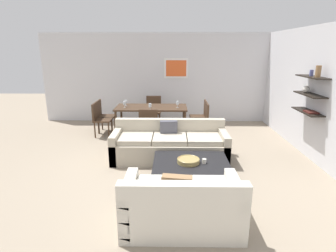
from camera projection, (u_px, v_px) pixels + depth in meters
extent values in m
plane|color=gray|center=(166.00, 165.00, 5.51)|extent=(18.00, 18.00, 0.00)
cube|color=silver|center=(178.00, 78.00, 8.54)|extent=(8.40, 0.06, 2.70)
cube|color=white|center=(176.00, 68.00, 8.41)|extent=(0.72, 0.02, 0.60)
cube|color=#E55926|center=(176.00, 68.00, 8.40)|extent=(0.61, 0.01, 0.48)
cube|color=silver|center=(314.00, 93.00, 5.68)|extent=(0.06, 8.20, 2.70)
cube|color=black|center=(312.00, 77.00, 5.42)|extent=(0.28, 0.90, 0.02)
cube|color=black|center=(310.00, 95.00, 5.52)|extent=(0.28, 0.90, 0.02)
cube|color=black|center=(307.00, 112.00, 5.61)|extent=(0.28, 0.90, 0.02)
cylinder|color=olive|center=(318.00, 71.00, 5.20)|extent=(0.10, 0.10, 0.22)
sphere|color=silver|center=(306.00, 89.00, 5.67)|extent=(0.14, 0.14, 0.14)
cylinder|color=#4C518C|center=(311.00, 73.00, 5.45)|extent=(0.07, 0.07, 0.12)
cube|color=#4C1E19|center=(311.00, 112.00, 5.46)|extent=(0.20, 0.28, 0.03)
cube|color=#B2A893|center=(170.00, 150.00, 5.74)|extent=(2.35, 0.90, 0.42)
cube|color=#B2A893|center=(170.00, 127.00, 5.99)|extent=(2.35, 0.16, 0.36)
cube|color=#B2A893|center=(117.00, 145.00, 5.73)|extent=(0.14, 0.90, 0.60)
cube|color=#B2A893|center=(223.00, 146.00, 5.70)|extent=(0.14, 0.90, 0.60)
cube|color=#B2A893|center=(136.00, 138.00, 5.64)|extent=(0.67, 0.70, 0.10)
cube|color=#B2A893|center=(170.00, 138.00, 5.63)|extent=(0.67, 0.70, 0.10)
cube|color=#B2A893|center=(204.00, 139.00, 5.62)|extent=(0.67, 0.70, 0.10)
cube|color=#4C4C56|center=(169.00, 129.00, 5.82)|extent=(0.37, 0.15, 0.36)
cube|color=silver|center=(182.00, 210.00, 3.60)|extent=(1.51, 0.90, 0.42)
cube|color=silver|center=(183.00, 198.00, 3.14)|extent=(1.51, 0.16, 0.36)
cube|color=silver|center=(235.00, 204.00, 3.57)|extent=(0.14, 0.90, 0.60)
cube|color=silver|center=(129.00, 203.00, 3.59)|extent=(0.14, 0.90, 0.60)
cube|color=silver|center=(206.00, 190.00, 3.56)|extent=(0.59, 0.70, 0.10)
cube|color=silver|center=(158.00, 190.00, 3.57)|extent=(0.59, 0.70, 0.10)
cube|color=#99724C|center=(177.00, 190.00, 3.31)|extent=(0.37, 0.17, 0.36)
cube|color=black|center=(191.00, 173.00, 4.71)|extent=(1.28, 1.09, 0.38)
cylinder|color=#99844C|center=(188.00, 161.00, 4.65)|extent=(0.38, 0.38, 0.07)
torus|color=#99844C|center=(188.00, 159.00, 4.64)|extent=(0.38, 0.38, 0.02)
cylinder|color=silver|center=(204.00, 161.00, 4.63)|extent=(0.07, 0.07, 0.08)
sphere|color=red|center=(179.00, 159.00, 4.74)|extent=(0.07, 0.07, 0.07)
cube|color=#422D1E|center=(151.00, 107.00, 7.34)|extent=(1.88, 0.89, 0.04)
cylinder|color=#422D1E|center=(116.00, 125.00, 7.08)|extent=(0.06, 0.06, 0.71)
cylinder|color=#422D1E|center=(185.00, 125.00, 7.05)|extent=(0.06, 0.06, 0.71)
cylinder|color=#422D1E|center=(122.00, 118.00, 7.83)|extent=(0.06, 0.06, 0.71)
cylinder|color=#422D1E|center=(184.00, 118.00, 7.80)|extent=(0.06, 0.06, 0.71)
cube|color=#422D1E|center=(199.00, 120.00, 7.21)|extent=(0.44, 0.44, 0.04)
cube|color=#422D1E|center=(207.00, 112.00, 7.14)|extent=(0.04, 0.44, 0.43)
cylinder|color=#422D1E|center=(192.00, 127.00, 7.44)|extent=(0.04, 0.04, 0.41)
cylinder|color=#422D1E|center=(192.00, 131.00, 7.10)|extent=(0.04, 0.04, 0.41)
cylinder|color=#422D1E|center=(205.00, 127.00, 7.44)|extent=(0.04, 0.04, 0.41)
cylinder|color=#422D1E|center=(207.00, 131.00, 7.09)|extent=(0.04, 0.04, 0.41)
cube|color=#422D1E|center=(153.00, 112.00, 8.16)|extent=(0.44, 0.44, 0.04)
cube|color=#422D1E|center=(154.00, 103.00, 8.29)|extent=(0.44, 0.04, 0.43)
cylinder|color=#422D1E|center=(147.00, 121.00, 8.05)|extent=(0.04, 0.04, 0.41)
cylinder|color=#422D1E|center=(159.00, 121.00, 8.04)|extent=(0.04, 0.04, 0.41)
cylinder|color=#422D1E|center=(148.00, 118.00, 8.39)|extent=(0.04, 0.04, 0.41)
cylinder|color=#422D1E|center=(160.00, 118.00, 8.39)|extent=(0.04, 0.04, 0.41)
cube|color=#422D1E|center=(106.00, 116.00, 7.63)|extent=(0.44, 0.44, 0.04)
cube|color=#422D1E|center=(99.00, 108.00, 7.57)|extent=(0.04, 0.44, 0.43)
cylinder|color=#422D1E|center=(112.00, 126.00, 7.52)|extent=(0.04, 0.04, 0.41)
cylinder|color=#422D1E|center=(115.00, 123.00, 7.86)|extent=(0.04, 0.04, 0.41)
cylinder|color=#422D1E|center=(99.00, 126.00, 7.52)|extent=(0.04, 0.04, 0.41)
cylinder|color=#422D1E|center=(102.00, 123.00, 7.87)|extent=(0.04, 0.04, 0.41)
cube|color=#422D1E|center=(198.00, 117.00, 7.59)|extent=(0.44, 0.44, 0.04)
cube|color=#422D1E|center=(205.00, 108.00, 7.53)|extent=(0.04, 0.44, 0.43)
cylinder|color=#422D1E|center=(191.00, 123.00, 7.83)|extent=(0.04, 0.04, 0.41)
cylinder|color=#422D1E|center=(191.00, 126.00, 7.48)|extent=(0.04, 0.04, 0.41)
cylinder|color=#422D1E|center=(203.00, 123.00, 7.82)|extent=(0.04, 0.04, 0.41)
cylinder|color=#422D1E|center=(205.00, 126.00, 7.48)|extent=(0.04, 0.04, 0.41)
cube|color=#422D1E|center=(149.00, 126.00, 6.68)|extent=(0.44, 0.44, 0.04)
cube|color=#422D1E|center=(148.00, 119.00, 6.43)|extent=(0.44, 0.04, 0.43)
cylinder|color=#422D1E|center=(157.00, 133.00, 6.91)|extent=(0.04, 0.04, 0.41)
cylinder|color=#422D1E|center=(143.00, 133.00, 6.92)|extent=(0.04, 0.04, 0.41)
cylinder|color=#422D1E|center=(156.00, 137.00, 6.57)|extent=(0.04, 0.04, 0.41)
cylinder|color=#422D1E|center=(141.00, 137.00, 6.57)|extent=(0.04, 0.04, 0.41)
cube|color=#422D1E|center=(103.00, 120.00, 7.25)|extent=(0.44, 0.44, 0.04)
cube|color=#422D1E|center=(95.00, 111.00, 7.19)|extent=(0.04, 0.44, 0.43)
cylinder|color=#422D1E|center=(109.00, 130.00, 7.13)|extent=(0.04, 0.04, 0.41)
cylinder|color=#422D1E|center=(112.00, 126.00, 7.48)|extent=(0.04, 0.04, 0.41)
cylinder|color=#422D1E|center=(95.00, 130.00, 7.14)|extent=(0.04, 0.04, 0.41)
cylinder|color=#422D1E|center=(98.00, 126.00, 7.48)|extent=(0.04, 0.04, 0.41)
cylinder|color=silver|center=(126.00, 106.00, 7.45)|extent=(0.06, 0.06, 0.01)
cylinder|color=silver|center=(126.00, 104.00, 7.44)|extent=(0.01, 0.01, 0.08)
cylinder|color=silver|center=(126.00, 101.00, 7.42)|extent=(0.08, 0.08, 0.07)
cylinder|color=silver|center=(125.00, 107.00, 7.24)|extent=(0.06, 0.06, 0.01)
cylinder|color=silver|center=(124.00, 106.00, 7.23)|extent=(0.01, 0.01, 0.07)
cylinder|color=silver|center=(124.00, 103.00, 7.21)|extent=(0.07, 0.07, 0.08)
cylinder|color=silver|center=(150.00, 110.00, 6.96)|extent=(0.06, 0.06, 0.01)
cylinder|color=silver|center=(150.00, 108.00, 6.95)|extent=(0.01, 0.01, 0.06)
cylinder|color=silver|center=(150.00, 105.00, 6.93)|extent=(0.07, 0.07, 0.09)
cylinder|color=silver|center=(177.00, 108.00, 7.22)|extent=(0.06, 0.06, 0.01)
cylinder|color=silver|center=(177.00, 106.00, 7.20)|extent=(0.01, 0.01, 0.07)
cylinder|color=silver|center=(177.00, 103.00, 7.18)|extent=(0.06, 0.06, 0.09)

